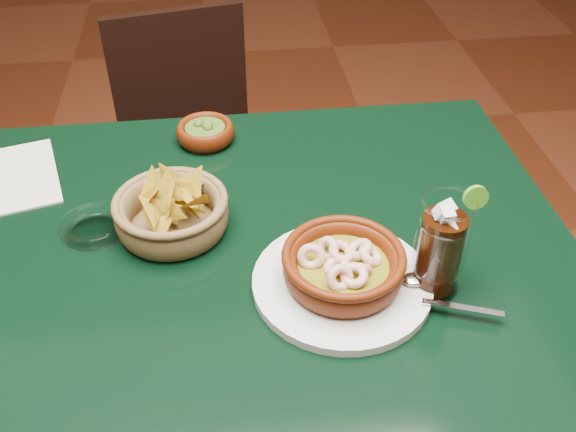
{
  "coord_description": "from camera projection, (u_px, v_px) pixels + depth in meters",
  "views": [
    {
      "loc": [
        0.05,
        -0.77,
        1.43
      ],
      "look_at": [
        0.14,
        -0.02,
        0.81
      ],
      "focal_mm": 40.0,
      "sensor_mm": 36.0,
      "label": 1
    }
  ],
  "objects": [
    {
      "name": "shrimp_plate",
      "position": [
        343.0,
        270.0,
        0.93
      ],
      "size": [
        0.34,
        0.26,
        0.08
      ],
      "color": "silver",
      "rests_on": "dining_table"
    },
    {
      "name": "cola_drink",
      "position": [
        441.0,
        247.0,
        0.9
      ],
      "size": [
        0.16,
        0.16,
        0.18
      ],
      "color": "white",
      "rests_on": "dining_table"
    },
    {
      "name": "dining_chair",
      "position": [
        195.0,
        157.0,
        1.74
      ],
      "size": [
        0.45,
        0.45,
        0.82
      ],
      "color": "black",
      "rests_on": "ground"
    },
    {
      "name": "paper_menu",
      "position": [
        11.0,
        178.0,
        1.16
      ],
      "size": [
        0.21,
        0.25,
        0.0
      ],
      "color": "beige",
      "rests_on": "dining_table"
    },
    {
      "name": "glass_ashtray",
      "position": [
        94.0,
        227.0,
        1.03
      ],
      "size": [
        0.12,
        0.12,
        0.03
      ],
      "color": "white",
      "rests_on": "dining_table"
    },
    {
      "name": "guacamole_ramekin",
      "position": [
        205.0,
        132.0,
        1.24
      ],
      "size": [
        0.13,
        0.13,
        0.04
      ],
      "color": "#4C1705",
      "rests_on": "dining_table"
    },
    {
      "name": "chip_basket",
      "position": [
        172.0,
        212.0,
        1.03
      ],
      "size": [
        0.22,
        0.22,
        0.13
      ],
      "color": "brown",
      "rests_on": "dining_table"
    },
    {
      "name": "dining_table",
      "position": [
        204.0,
        288.0,
        1.08
      ],
      "size": [
        1.2,
        0.8,
        0.75
      ],
      "color": "black",
      "rests_on": "ground"
    }
  ]
}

